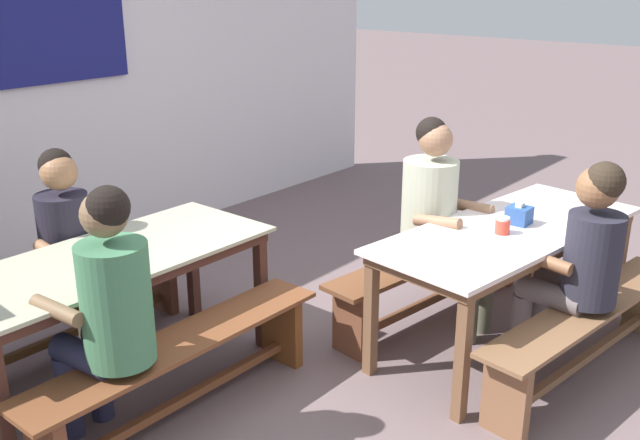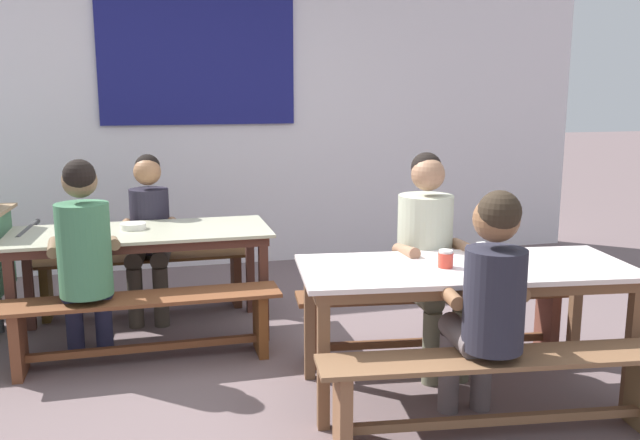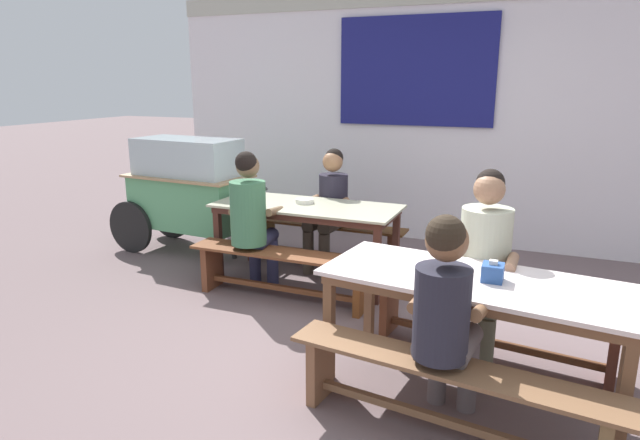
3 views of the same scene
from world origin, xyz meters
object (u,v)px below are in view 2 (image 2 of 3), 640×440
condiment_jar (446,259)px  dining_table_near (465,278)px  person_left_back_turned (84,251)px  soup_bowl (133,226)px  bench_near_front (498,384)px  bench_near_back (435,312)px  person_near_front (488,297)px  bench_far_back (144,275)px  dining_table_far (141,241)px  bench_far_front (144,319)px  person_center_facing (149,226)px  person_right_near_table (429,248)px  tissue_box (481,255)px

condiment_jar → dining_table_near: bearing=5.3°
person_left_back_turned → soup_bowl: 0.60m
dining_table_near → bench_near_front: dining_table_near is taller
bench_near_back → person_left_back_turned: bearing=169.1°
bench_near_front → person_near_front: bearing=116.2°
bench_far_back → person_near_front: bearing=-55.5°
condiment_jar → bench_near_back: bearing=70.4°
bench_far_back → dining_table_far: bearing=-90.0°
dining_table_far → bench_far_front: size_ratio=1.03×
bench_far_back → soup_bowl: (-0.05, -0.46, 0.48)m
bench_far_front → person_near_front: size_ratio=1.37×
bench_far_back → bench_far_front: bearing=-90.0°
bench_near_front → person_left_back_turned: 2.50m
dining_table_far → person_left_back_turned: person_left_back_turned is taller
bench_far_front → person_center_facing: person_center_facing is taller
person_near_front → person_left_back_turned: bearing=144.8°
dining_table_far → person_right_near_table: bearing=-28.5°
bench_far_back → person_near_front: (1.63, -2.37, 0.42)m
bench_near_front → person_left_back_turned: size_ratio=1.38×
dining_table_near → tissue_box: 0.15m
bench_near_front → person_right_near_table: size_ratio=1.36×
person_right_near_table → bench_far_back: bearing=139.6°
person_near_front → tissue_box: (0.19, 0.44, 0.09)m
bench_near_front → person_right_near_table: 1.09m
bench_far_back → soup_bowl: bearing=-96.1°
condiment_jar → bench_far_front: bearing=151.2°
tissue_box → soup_bowl: (-1.87, 1.47, -0.03)m
dining_table_far → person_center_facing: (0.06, 0.44, 0.01)m
person_near_front → bench_near_back: bearing=80.3°
bench_near_back → tissue_box: (0.02, -0.53, 0.50)m
person_center_facing → condiment_jar: (1.55, -1.85, 0.11)m
bench_far_front → person_right_near_table: (1.71, -0.41, 0.45)m
dining_table_far → person_right_near_table: (1.71, -0.93, 0.07)m
person_left_back_turned → tissue_box: size_ratio=10.16×
person_center_facing → condiment_jar: size_ratio=12.63×
person_center_facing → tissue_box: size_ratio=9.54×
person_right_near_table → dining_table_near: bearing=-88.0°
dining_table_far → person_left_back_turned: bearing=-125.1°
soup_bowl → bench_near_back: bearing=-27.0°
bench_near_back → tissue_box: size_ratio=13.97×
bench_far_front → person_center_facing: (0.06, 0.97, 0.39)m
bench_far_front → person_left_back_turned: person_left_back_turned is taller
dining_table_near → soup_bowl: (-1.78, 1.46, 0.09)m
person_center_facing → tissue_box: 2.56m
person_left_back_turned → soup_bowl: size_ratio=7.42×
condiment_jar → person_center_facing: bearing=129.9°
dining_table_far → soup_bowl: (-0.05, 0.06, 0.09)m
bench_far_back → person_right_near_table: (1.71, -1.46, 0.45)m
dining_table_far → bench_near_back: (1.79, -0.88, -0.37)m
soup_bowl → bench_far_front: bearing=-85.2°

